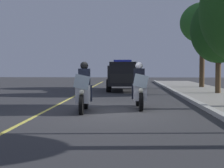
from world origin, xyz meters
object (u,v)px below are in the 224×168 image
at_px(police_motorcycle_lead_left, 84,91).
at_px(tree_far_back, 219,30).
at_px(police_suv, 123,74).
at_px(tree_behind_suv, 203,23).
at_px(police_motorcycle_lead_right, 139,90).

distance_m(police_motorcycle_lead_left, tree_far_back, 10.16).
height_order(police_suv, tree_behind_suv, tree_behind_suv).
height_order(tree_far_back, tree_behind_suv, tree_behind_suv).
distance_m(police_motorcycle_lead_left, police_motorcycle_lead_right, 2.14).
bearing_deg(police_motorcycle_lead_right, tree_behind_suv, 157.27).
xyz_separation_m(tree_far_back, tree_behind_suv, (-5.56, 0.37, 1.14)).
bearing_deg(police_motorcycle_lead_right, police_motorcycle_lead_left, -64.87).
xyz_separation_m(police_motorcycle_lead_right, tree_behind_suv, (-11.87, 4.97, 4.06)).
xyz_separation_m(police_motorcycle_lead_left, police_suv, (-10.35, 1.11, 0.37)).
distance_m(police_motorcycle_lead_right, tree_far_back, 8.34).
height_order(police_motorcycle_lead_left, tree_far_back, tree_far_back).
bearing_deg(tree_far_back, police_suv, -120.04).
bearing_deg(police_suv, tree_far_back, 59.96).
bearing_deg(police_motorcycle_lead_left, tree_behind_suv, 151.61).
bearing_deg(tree_far_back, police_motorcycle_lead_left, -42.18).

